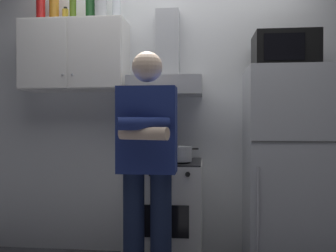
{
  "coord_description": "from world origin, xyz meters",
  "views": [
    {
      "loc": [
        0.28,
        -2.71,
        1.18
      ],
      "look_at": [
        0.0,
        0.0,
        1.15
      ],
      "focal_mm": 39.2,
      "sensor_mm": 36.0,
      "label": 1
    }
  ],
  "objects_px": {
    "bottle_olive_oil": "(73,10)",
    "bottle_wine_green": "(90,2)",
    "upper_cabinet": "(75,56)",
    "bottle_liquor_amber": "(54,6)",
    "refrigerator": "(285,170)",
    "cooking_pot": "(180,154)",
    "bottle_spice_jar": "(65,16)",
    "person_standing": "(147,165)",
    "bottle_canister_steel": "(101,8)",
    "bottle_soda_red": "(41,8)",
    "microwave": "(285,51)",
    "bottle_vodka_clear": "(116,4)",
    "stove_oven": "(165,213)",
    "range_hood": "(167,73)"
  },
  "relations": [
    {
      "from": "upper_cabinet",
      "to": "bottle_liquor_amber",
      "type": "height_order",
      "value": "bottle_liquor_amber"
    },
    {
      "from": "bottle_canister_steel",
      "to": "bottle_liquor_amber",
      "type": "bearing_deg",
      "value": 171.95
    },
    {
      "from": "microwave",
      "to": "upper_cabinet",
      "type": "bearing_deg",
      "value": 176.52
    },
    {
      "from": "stove_oven",
      "to": "bottle_olive_oil",
      "type": "xyz_separation_m",
      "value": [
        -0.82,
        0.12,
        1.72
      ]
    },
    {
      "from": "range_hood",
      "to": "bottle_canister_steel",
      "type": "xyz_separation_m",
      "value": [
        -0.56,
        -0.04,
        0.55
      ]
    },
    {
      "from": "refrigerator",
      "to": "bottle_spice_jar",
      "type": "height_order",
      "value": "bottle_spice_jar"
    },
    {
      "from": "person_standing",
      "to": "bottle_vodka_clear",
      "type": "xyz_separation_m",
      "value": [
        -0.39,
        0.76,
        1.3
      ]
    },
    {
      "from": "bottle_olive_oil",
      "to": "bottle_wine_green",
      "type": "relative_size",
      "value": 0.64
    },
    {
      "from": "person_standing",
      "to": "range_hood",
      "type": "bearing_deg",
      "value": 86.09
    },
    {
      "from": "stove_oven",
      "to": "range_hood",
      "type": "relative_size",
      "value": 1.17
    },
    {
      "from": "refrigerator",
      "to": "cooking_pot",
      "type": "height_order",
      "value": "refrigerator"
    },
    {
      "from": "bottle_spice_jar",
      "to": "bottle_canister_steel",
      "type": "distance_m",
      "value": 0.35
    },
    {
      "from": "stove_oven",
      "to": "bottle_vodka_clear",
      "type": "distance_m",
      "value": 1.83
    },
    {
      "from": "cooking_pot",
      "to": "bottle_spice_jar",
      "type": "height_order",
      "value": "bottle_spice_jar"
    },
    {
      "from": "bottle_liquor_amber",
      "to": "bottle_wine_green",
      "type": "bearing_deg",
      "value": -7.02
    },
    {
      "from": "upper_cabinet",
      "to": "bottle_vodka_clear",
      "type": "xyz_separation_m",
      "value": [
        0.36,
        0.03,
        0.45
      ]
    },
    {
      "from": "bottle_soda_red",
      "to": "bottle_spice_jar",
      "type": "height_order",
      "value": "bottle_soda_red"
    },
    {
      "from": "person_standing",
      "to": "bottle_wine_green",
      "type": "height_order",
      "value": "bottle_wine_green"
    },
    {
      "from": "upper_cabinet",
      "to": "stove_oven",
      "type": "relative_size",
      "value": 1.03
    },
    {
      "from": "stove_oven",
      "to": "refrigerator",
      "type": "xyz_separation_m",
      "value": [
        0.95,
        0.0,
        0.37
      ]
    },
    {
      "from": "bottle_canister_steel",
      "to": "person_standing",
      "type": "bearing_deg",
      "value": -53.9
    },
    {
      "from": "range_hood",
      "to": "bottle_canister_steel",
      "type": "relative_size",
      "value": 3.46
    },
    {
      "from": "bottle_soda_red",
      "to": "bottle_vodka_clear",
      "type": "xyz_separation_m",
      "value": [
        0.68,
        0.01,
        0.01
      ]
    },
    {
      "from": "microwave",
      "to": "bottle_spice_jar",
      "type": "distance_m",
      "value": 1.89
    },
    {
      "from": "bottle_wine_green",
      "to": "bottle_vodka_clear",
      "type": "bearing_deg",
      "value": 10.83
    },
    {
      "from": "bottle_liquor_amber",
      "to": "microwave",
      "type": "bearing_deg",
      "value": -3.96
    },
    {
      "from": "person_standing",
      "to": "bottle_spice_jar",
      "type": "relative_size",
      "value": 11.63
    },
    {
      "from": "bottle_spice_jar",
      "to": "upper_cabinet",
      "type": "bearing_deg",
      "value": -19.78
    },
    {
      "from": "bottle_olive_oil",
      "to": "bottle_vodka_clear",
      "type": "bearing_deg",
      "value": 4.93
    },
    {
      "from": "refrigerator",
      "to": "bottle_spice_jar",
      "type": "bearing_deg",
      "value": 175.03
    },
    {
      "from": "refrigerator",
      "to": "bottle_spice_jar",
      "type": "distance_m",
      "value": 2.28
    },
    {
      "from": "range_hood",
      "to": "bottle_vodka_clear",
      "type": "height_order",
      "value": "bottle_vodka_clear"
    },
    {
      "from": "refrigerator",
      "to": "cooking_pot",
      "type": "distance_m",
      "value": 0.84
    },
    {
      "from": "upper_cabinet",
      "to": "person_standing",
      "type": "relative_size",
      "value": 0.55
    },
    {
      "from": "range_hood",
      "to": "cooking_pot",
      "type": "distance_m",
      "value": 0.72
    },
    {
      "from": "upper_cabinet",
      "to": "cooking_pot",
      "type": "bearing_deg",
      "value": -14.73
    },
    {
      "from": "person_standing",
      "to": "cooking_pot",
      "type": "relative_size",
      "value": 5.68
    },
    {
      "from": "range_hood",
      "to": "bottle_olive_oil",
      "type": "distance_m",
      "value": 0.99
    },
    {
      "from": "person_standing",
      "to": "bottle_liquor_amber",
      "type": "bearing_deg",
      "value": 141.39
    },
    {
      "from": "cooking_pot",
      "to": "bottle_vodka_clear",
      "type": "bearing_deg",
      "value": 154.38
    },
    {
      "from": "bottle_canister_steel",
      "to": "cooking_pot",
      "type": "bearing_deg",
      "value": -17.02
    },
    {
      "from": "bottle_spice_jar",
      "to": "bottle_canister_steel",
      "type": "bearing_deg",
      "value": -11.57
    },
    {
      "from": "microwave",
      "to": "bottle_wine_green",
      "type": "height_order",
      "value": "bottle_wine_green"
    },
    {
      "from": "refrigerator",
      "to": "bottle_soda_red",
      "type": "height_order",
      "value": "bottle_soda_red"
    },
    {
      "from": "stove_oven",
      "to": "upper_cabinet",
      "type": "bearing_deg",
      "value": 171.1
    },
    {
      "from": "refrigerator",
      "to": "microwave",
      "type": "bearing_deg",
      "value": 90.9
    },
    {
      "from": "stove_oven",
      "to": "range_hood",
      "type": "distance_m",
      "value": 1.17
    },
    {
      "from": "microwave",
      "to": "bottle_soda_red",
      "type": "xyz_separation_m",
      "value": [
        -2.07,
        0.13,
        0.45
      ]
    },
    {
      "from": "stove_oven",
      "to": "bottle_vodka_clear",
      "type": "bearing_deg",
      "value": 160.68
    },
    {
      "from": "bottle_soda_red",
      "to": "upper_cabinet",
      "type": "bearing_deg",
      "value": -3.53
    }
  ]
}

